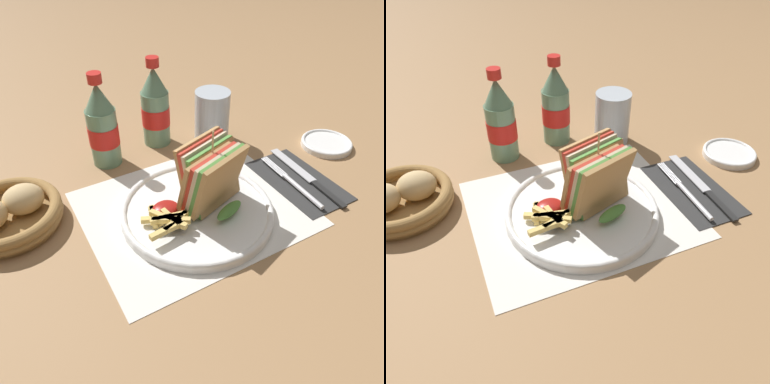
# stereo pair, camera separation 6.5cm
# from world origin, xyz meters

# --- Properties ---
(ground_plane) EXTENTS (4.00, 4.00, 0.00)m
(ground_plane) POSITION_xyz_m (0.00, 0.00, 0.00)
(ground_plane) COLOR #9E754C
(placemat) EXTENTS (0.38, 0.32, 0.00)m
(placemat) POSITION_xyz_m (-0.01, 0.02, 0.00)
(placemat) COLOR silver
(placemat) RESTS_ON ground_plane
(plate_main) EXTENTS (0.27, 0.27, 0.02)m
(plate_main) POSITION_xyz_m (-0.02, -0.00, 0.01)
(plate_main) COLOR white
(plate_main) RESTS_ON ground_plane
(club_sandwich) EXTENTS (0.13, 0.13, 0.15)m
(club_sandwich) POSITION_xyz_m (0.01, 0.00, 0.07)
(club_sandwich) COLOR tan
(club_sandwich) RESTS_ON plate_main
(fries_pile) EXTENTS (0.10, 0.08, 0.02)m
(fries_pile) POSITION_xyz_m (-0.08, -0.01, 0.03)
(fries_pile) COLOR #E5C166
(fries_pile) RESTS_ON plate_main
(ketchup_blob) EXTENTS (0.05, 0.04, 0.02)m
(ketchup_blob) POSITION_xyz_m (-0.07, 0.01, 0.03)
(ketchup_blob) COLOR maroon
(ketchup_blob) RESTS_ON plate_main
(napkin) EXTENTS (0.11, 0.20, 0.00)m
(napkin) POSITION_xyz_m (0.21, -0.02, 0.00)
(napkin) COLOR #2D2D2D
(napkin) RESTS_ON ground_plane
(fork) EXTENTS (0.02, 0.18, 0.01)m
(fork) POSITION_xyz_m (0.19, -0.03, 0.01)
(fork) COLOR silver
(fork) RESTS_ON napkin
(knife) EXTENTS (0.03, 0.21, 0.00)m
(knife) POSITION_xyz_m (0.23, -0.02, 0.01)
(knife) COLOR black
(knife) RESTS_ON napkin
(coke_bottle_near) EXTENTS (0.06, 0.06, 0.19)m
(coke_bottle_near) POSITION_xyz_m (-0.09, 0.24, 0.08)
(coke_bottle_near) COLOR slate
(coke_bottle_near) RESTS_ON ground_plane
(coke_bottle_far) EXTENTS (0.06, 0.06, 0.19)m
(coke_bottle_far) POSITION_xyz_m (0.03, 0.26, 0.08)
(coke_bottle_far) COLOR slate
(coke_bottle_far) RESTS_ON ground_plane
(glass_near) EXTENTS (0.08, 0.08, 0.11)m
(glass_near) POSITION_xyz_m (0.15, 0.21, 0.06)
(glass_near) COLOR silver
(glass_near) RESTS_ON ground_plane
(bread_basket) EXTENTS (0.18, 0.18, 0.06)m
(bread_basket) POSITION_xyz_m (-0.31, 0.14, 0.02)
(bread_basket) COLOR olive
(bread_basket) RESTS_ON ground_plane
(side_saucer) EXTENTS (0.11, 0.11, 0.01)m
(side_saucer) POSITION_xyz_m (0.35, 0.05, 0.01)
(side_saucer) COLOR white
(side_saucer) RESTS_ON ground_plane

